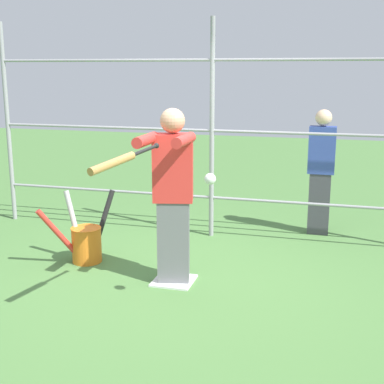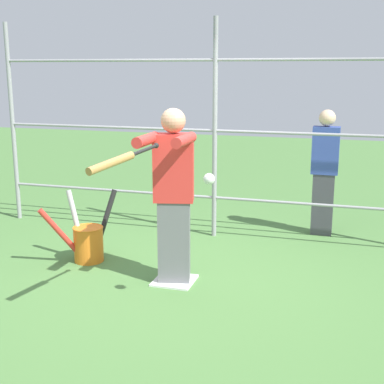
# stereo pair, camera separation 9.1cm
# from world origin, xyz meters

# --- Properties ---
(ground_plane) EXTENTS (24.00, 24.00, 0.00)m
(ground_plane) POSITION_xyz_m (0.00, 0.00, 0.00)
(ground_plane) COLOR #4C7A3D
(home_plate) EXTENTS (0.40, 0.40, 0.02)m
(home_plate) POSITION_xyz_m (0.00, 0.00, 0.01)
(home_plate) COLOR white
(home_plate) RESTS_ON ground
(fence_backstop) EXTENTS (5.86, 0.06, 2.71)m
(fence_backstop) POSITION_xyz_m (0.00, -1.60, 1.36)
(fence_backstop) COLOR #939399
(fence_backstop) RESTS_ON ground
(batter) EXTENTS (0.44, 0.66, 1.75)m
(batter) POSITION_xyz_m (0.00, 0.02, 0.94)
(batter) COLOR slate
(batter) RESTS_ON ground
(baseball_bat_swinging) EXTENTS (0.30, 0.84, 0.16)m
(baseball_bat_swinging) POSITION_xyz_m (0.15, 0.96, 1.39)
(baseball_bat_swinging) COLOR black
(softball_in_flight) EXTENTS (0.10, 0.10, 0.10)m
(softball_in_flight) POSITION_xyz_m (-0.53, 0.64, 1.22)
(softball_in_flight) COLOR white
(bat_bucket) EXTENTS (0.65, 0.72, 0.79)m
(bat_bucket) POSITION_xyz_m (1.12, -0.29, 0.23)
(bat_bucket) COLOR orange
(bat_bucket) RESTS_ON ground
(bystander_behind_fence) EXTENTS (0.33, 0.21, 1.61)m
(bystander_behind_fence) POSITION_xyz_m (-1.32, -2.07, 0.84)
(bystander_behind_fence) COLOR #3F3F47
(bystander_behind_fence) RESTS_ON ground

